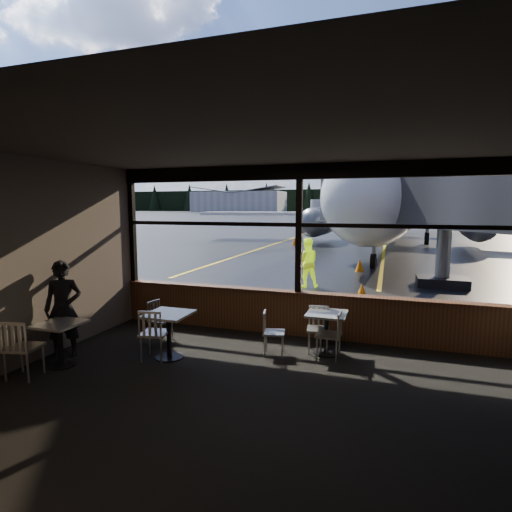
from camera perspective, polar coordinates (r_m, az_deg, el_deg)
The scene contains 32 objects.
ground_plane at distance 127.95m, azimuth 17.72°, elevation 5.55°, with size 520.00×520.00×0.00m, color black.
carpet_floor at distance 5.84m, azimuth -0.83°, elevation -19.97°, with size 8.00×6.00×0.01m, color black.
ceiling at distance 5.27m, azimuth -0.91°, elevation 16.19°, with size 8.00×6.00×0.04m, color #38332D.
wall_left at distance 7.59m, azimuth -30.70°, elevation -0.85°, with size 0.04×6.00×3.50m, color #504740.
wall_back at distance 2.73m, azimuth -22.77°, elevation -13.11°, with size 8.00×0.04×3.50m, color #504740.
window_sill at distance 8.39m, azimuth 6.00°, elevation -8.27°, with size 8.00×0.28×0.90m, color #4D2A17.
window_header at distance 8.12m, azimuth 6.27°, elevation 11.87°, with size 8.00×0.18×0.30m, color black.
mullion_left at distance 9.74m, azimuth -17.24°, elevation 4.02°, with size 0.12×0.12×2.60m, color black.
mullion_centre at distance 8.11m, azimuth 6.16°, elevation 3.74°, with size 0.12×0.12×2.60m, color black.
window_transom at distance 8.10m, azimuth 6.17°, elevation 4.45°, with size 8.00×0.10×0.08m, color black.
airliner at distance 30.13m, azimuth 19.23°, elevation 12.10°, with size 30.05×36.06×11.02m, color white, non-canonical shape.
jet_bridge at distance 13.54m, azimuth 26.55°, elevation 5.82°, with size 9.54×11.66×5.09m, color #272729, non-canonical shape.
cafe_table_near at distance 7.46m, azimuth 10.02°, elevation -10.83°, with size 0.70×0.70×0.77m, color #9D9890, non-canonical shape.
cafe_table_mid at distance 7.31m, azimuth -12.33°, elevation -11.06°, with size 0.74×0.74×0.82m, color #ABA69D, non-canonical shape.
cafe_table_left at distance 7.57m, azimuth -26.12°, elevation -11.28°, with size 0.68×0.68×0.75m, color #AAA59D, non-canonical shape.
chair_near_e at distance 7.20m, azimuth 10.31°, elevation -11.08°, with size 0.47×0.47×0.87m, color #BAB4A8, non-canonical shape.
chair_near_w at distance 7.32m, azimuth 2.60°, elevation -10.94°, with size 0.44×0.44×0.80m, color #BCB6A9, non-canonical shape.
chair_near_n at distance 7.53m, azimuth 8.87°, elevation -10.38°, with size 0.46×0.46×0.84m, color #B6B0A4, non-canonical shape.
chair_mid_s at distance 7.29m, azimuth -14.27°, elevation -10.71°, with size 0.51×0.51×0.93m, color #B8B2A6, non-canonical shape.
chair_mid_w at distance 8.27m, azimuth -13.45°, elevation -9.00°, with size 0.44×0.44×0.80m, color #BBB7A9, non-canonical shape.
chair_left_s at distance 7.31m, azimuth -30.25°, elevation -11.30°, with size 0.53×0.53×0.96m, color #ACA79B, non-canonical shape.
passenger at distance 7.90m, azimuth -25.82°, elevation -6.82°, with size 0.63×0.41×1.73m, color black.
ground_crew at distance 13.35m, azimuth 7.26°, elevation -0.93°, with size 0.80×0.62×1.64m, color #BFF219.
cone_nose at distance 17.00m, azimuth 14.59°, elevation -1.28°, with size 0.38×0.38×0.53m, color #FF4708.
cone_wing at distance 27.86m, azimuth 5.54°, elevation 2.10°, with size 0.39×0.39×0.53m, color #FF4D08.
hangar_left at distance 201.15m, azimuth -2.50°, elevation 7.88°, with size 45.00×18.00×11.00m, color silver, non-canonical shape.
hangar_mid at distance 192.93m, azimuth 18.06°, elevation 7.42°, with size 38.00×15.00×10.00m, color silver, non-canonical shape.
fuel_tank_a at distance 192.54m, azimuth 9.00°, elevation 7.09°, with size 8.00×8.00×6.00m, color silver.
fuel_tank_b at distance 191.15m, azimuth 11.98°, elevation 7.02°, with size 8.00×8.00×6.00m, color silver.
fuel_tank_c at distance 190.27m, azimuth 14.99°, elevation 6.94°, with size 8.00×8.00×6.00m, color silver.
treeline at distance 217.94m, azimuth 18.12°, elevation 7.60°, with size 360.00×3.00×12.00m, color black.
cone_extra at distance 11.92m, azimuth 14.88°, elevation -4.90°, with size 0.35×0.35×0.48m, color #DC6106.
Camera 1 is at (1.72, -7.91, 2.67)m, focal length 28.00 mm.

